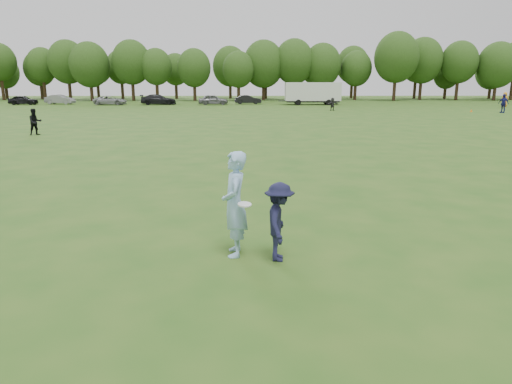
% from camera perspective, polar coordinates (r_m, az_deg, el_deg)
% --- Properties ---
extents(ground, '(200.00, 200.00, 0.00)m').
position_cam_1_polar(ground, '(9.70, -2.66, -7.10)').
color(ground, '#275217').
rests_on(ground, ground).
extents(thrower, '(0.55, 0.80, 2.12)m').
position_cam_1_polar(thrower, '(9.07, -2.68, -1.54)').
color(thrower, '#99C4ED').
rests_on(thrower, ground).
extents(defender, '(0.66, 1.05, 1.56)m').
position_cam_1_polar(defender, '(8.88, 2.92, -3.75)').
color(defender, '#181936').
rests_on(defender, ground).
extents(player_far_a, '(1.05, 1.02, 1.70)m').
position_cam_1_polar(player_far_a, '(33.11, -25.89, 7.89)').
color(player_far_a, black).
rests_on(player_far_a, ground).
extents(player_far_b, '(0.98, 1.28, 2.02)m').
position_cam_1_polar(player_far_b, '(57.70, 28.52, 9.70)').
color(player_far_b, navy).
rests_on(player_far_b, ground).
extents(player_far_c, '(1.04, 0.77, 1.96)m').
position_cam_1_polar(player_far_c, '(70.75, 28.65, 10.11)').
color(player_far_c, orange).
rests_on(player_far_c, ground).
extents(player_far_d, '(1.47, 0.88, 1.51)m').
position_cam_1_polar(player_far_d, '(55.34, 9.54, 10.78)').
color(player_far_d, '#282828').
rests_on(player_far_d, ground).
extents(car_a, '(4.05, 1.69, 1.37)m').
position_cam_1_polar(car_a, '(76.07, -27.10, 10.20)').
color(car_a, black).
rests_on(car_a, ground).
extents(car_b, '(4.40, 1.88, 1.41)m').
position_cam_1_polar(car_b, '(75.62, -23.31, 10.58)').
color(car_b, gray).
rests_on(car_b, ground).
extents(car_c, '(4.74, 2.26, 1.31)m').
position_cam_1_polar(car_c, '(70.70, -17.74, 10.85)').
color(car_c, '#9B9B9F').
rests_on(car_c, ground).
extents(car_d, '(5.36, 2.73, 1.49)m').
position_cam_1_polar(car_d, '(69.62, -12.10, 11.23)').
color(car_d, black).
rests_on(car_d, ground).
extents(car_e, '(4.46, 2.12, 1.47)m').
position_cam_1_polar(car_e, '(68.05, -5.37, 11.41)').
color(car_e, slate).
rests_on(car_e, ground).
extents(car_f, '(4.12, 1.80, 1.32)m').
position_cam_1_polar(car_f, '(70.06, -1.02, 11.47)').
color(car_f, black).
rests_on(car_f, ground).
extents(field_cone, '(0.28, 0.28, 0.30)m').
position_cam_1_polar(field_cone, '(57.83, 25.31, 9.19)').
color(field_cone, orange).
rests_on(field_cone, ground).
extents(disc_in_play, '(0.30, 0.30, 0.07)m').
position_cam_1_polar(disc_in_play, '(8.77, -1.43, -1.56)').
color(disc_in_play, white).
rests_on(disc_in_play, ground).
extents(cargo_trailer, '(9.00, 2.75, 3.20)m').
position_cam_1_polar(cargo_trailer, '(68.55, 7.10, 12.25)').
color(cargo_trailer, white).
rests_on(cargo_trailer, ground).
extents(treeline, '(130.35, 18.39, 11.74)m').
position_cam_1_polar(treeline, '(86.04, 0.91, 15.62)').
color(treeline, '#332114').
rests_on(treeline, ground).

